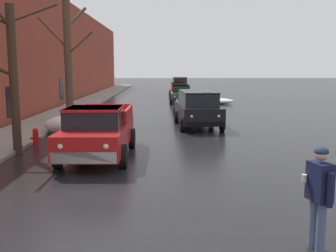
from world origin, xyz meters
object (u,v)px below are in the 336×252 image
(pickup_truck_red_approaching_near_lane, at_px, (98,131))
(suv_maroon_at_far_intersection, at_px, (180,84))
(bare_tree_mid_block, at_px, (68,54))
(sedan_grey_parked_kerbside_mid, at_px, (189,102))
(fire_hydrant, at_px, (36,137))
(sedan_green_parked_far_down_block, at_px, (181,94))
(sedan_red_queued_behind_truck, at_px, (178,90))
(pedestrian_with_coffee, at_px, (319,190))
(suv_black_parked_kerbside_close, at_px, (198,107))
(bare_tree_second_along_sidewalk, at_px, (11,73))

(pickup_truck_red_approaching_near_lane, height_order, suv_maroon_at_far_intersection, suv_maroon_at_far_intersection)
(bare_tree_mid_block, xyz_separation_m, sedan_grey_parked_kerbside_mid, (6.80, 4.06, -2.94))
(fire_hydrant, bearing_deg, sedan_green_parked_far_down_block, 70.53)
(sedan_grey_parked_kerbside_mid, xyz_separation_m, sedan_green_parked_far_down_block, (-0.23, 7.42, -0.00))
(fire_hydrant, bearing_deg, pickup_truck_red_approaching_near_lane, -34.66)
(bare_tree_mid_block, relative_size, sedan_red_queued_behind_truck, 1.69)
(pedestrian_with_coffee, bearing_deg, suv_maroon_at_far_intersection, 91.06)
(sedan_green_parked_far_down_block, xyz_separation_m, suv_maroon_at_far_intersection, (0.38, 13.03, 0.24))
(suv_black_parked_kerbside_close, bearing_deg, sedan_red_queued_behind_truck, 90.80)
(bare_tree_second_along_sidewalk, height_order, sedan_green_parked_far_down_block, bare_tree_second_along_sidewalk)
(bare_tree_mid_block, distance_m, suv_black_parked_kerbside_close, 7.55)
(suv_black_parked_kerbside_close, bearing_deg, sedan_grey_parked_kerbside_mid, 90.49)
(bare_tree_second_along_sidewalk, xyz_separation_m, suv_maroon_at_far_intersection, (7.05, 32.30, -1.84))
(bare_tree_mid_block, bearing_deg, sedan_green_parked_far_down_block, 60.21)
(suv_black_parked_kerbside_close, xyz_separation_m, pedestrian_with_coffee, (0.83, -13.52, 0.05))
(sedan_green_parked_far_down_block, height_order, sedan_red_queued_behind_truck, same)
(bare_tree_mid_block, bearing_deg, suv_maroon_at_far_intersection, 74.17)
(suv_maroon_at_far_intersection, bearing_deg, pedestrian_with_coffee, -88.94)
(pedestrian_with_coffee, bearing_deg, bare_tree_second_along_sidewalk, 136.47)
(bare_tree_second_along_sidewalk, relative_size, sedan_green_parked_far_down_block, 1.36)
(suv_maroon_at_far_intersection, bearing_deg, sedan_red_queued_behind_truck, -93.22)
(sedan_green_parked_far_down_block, relative_size, sedan_red_queued_behind_truck, 0.96)
(bare_tree_second_along_sidewalk, xyz_separation_m, sedan_red_queued_behind_truck, (6.68, 25.70, -2.08))
(sedan_green_parked_far_down_block, bearing_deg, fire_hydrant, -109.47)
(pickup_truck_red_approaching_near_lane, height_order, pedestrian_with_coffee, same)
(bare_tree_second_along_sidewalk, relative_size, suv_maroon_at_far_intersection, 1.23)
(bare_tree_second_along_sidewalk, height_order, sedan_red_queued_behind_truck, bare_tree_second_along_sidewalk)
(fire_hydrant, bearing_deg, sedan_red_queued_behind_truck, 75.39)
(sedan_red_queued_behind_truck, bearing_deg, suv_maroon_at_far_intersection, 86.78)
(bare_tree_mid_block, relative_size, sedan_grey_parked_kerbside_mid, 1.63)
(pedestrian_with_coffee, distance_m, fire_hydrant, 11.46)
(pickup_truck_red_approaching_near_lane, xyz_separation_m, suv_maroon_at_far_intersection, (4.02, 32.91, 0.11))
(sedan_green_parked_far_down_block, height_order, suv_maroon_at_far_intersection, suv_maroon_at_far_intersection)
(bare_tree_second_along_sidewalk, height_order, pickup_truck_red_approaching_near_lane, bare_tree_second_along_sidewalk)
(sedan_green_parked_far_down_block, distance_m, sedan_red_queued_behind_truck, 6.43)
(bare_tree_second_along_sidewalk, bearing_deg, pedestrian_with_coffee, -43.53)
(bare_tree_mid_block, bearing_deg, sedan_red_queued_behind_truck, 69.83)
(bare_tree_mid_block, height_order, pickup_truck_red_approaching_near_lane, bare_tree_mid_block)
(bare_tree_mid_block, distance_m, pickup_truck_red_approaching_near_lane, 9.32)
(bare_tree_mid_block, relative_size, pedestrian_with_coffee, 4.05)
(suv_maroon_at_far_intersection, bearing_deg, suv_black_parked_kerbside_close, -90.21)
(bare_tree_mid_block, distance_m, fire_hydrant, 7.32)
(sedan_green_parked_far_down_block, relative_size, suv_maroon_at_far_intersection, 0.91)
(suv_black_parked_kerbside_close, bearing_deg, sedan_green_parked_far_down_block, 91.23)
(bare_tree_second_along_sidewalk, relative_size, sedan_grey_parked_kerbside_mid, 1.27)
(bare_tree_second_along_sidewalk, xyz_separation_m, fire_hydrant, (0.31, 1.27, -2.47))
(sedan_grey_parked_kerbside_mid, height_order, fire_hydrant, sedan_grey_parked_kerbside_mid)
(sedan_green_parked_far_down_block, bearing_deg, bare_tree_second_along_sidewalk, -109.10)
(sedan_grey_parked_kerbside_mid, xyz_separation_m, pedestrian_with_coffee, (0.88, -19.24, 0.28))
(bare_tree_mid_block, relative_size, suv_black_parked_kerbside_close, 1.51)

